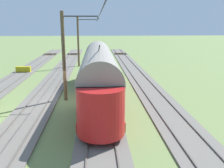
{
  "coord_description": "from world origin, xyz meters",
  "views": [
    {
      "loc": [
        -2.21,
        19.4,
        6.16
      ],
      "look_at": [
        -3.36,
        1.5,
        1.71
      ],
      "focal_mm": 39.16,
      "sensor_mm": 36.0,
      "label": 1
    }
  ],
  "objects": [
    {
      "name": "vintage_streetcar",
      "position": [
        -2.4,
        -0.3,
        2.26
      ],
      "size": [
        2.65,
        17.72,
        4.85
      ],
      "color": "red",
      "rests_on": "ground"
    },
    {
      "name": "overhead_wire_run",
      "position": [
        -2.35,
        7.3,
        6.57
      ],
      "size": [
        2.78,
        53.38,
        0.18
      ],
      "color": "black",
      "rests_on": "ground"
    },
    {
      "name": "ground_plane",
      "position": [
        0.0,
        0.0,
        0.0
      ],
      "size": [
        220.0,
        220.0,
        0.0
      ],
      "primitive_type": "plane",
      "color": "olive"
    },
    {
      "name": "track_third_siding",
      "position": [
        2.4,
        -0.31,
        0.05
      ],
      "size": [
        2.8,
        80.0,
        0.18
      ],
      "color": "#666059",
      "rests_on": "ground"
    },
    {
      "name": "catenary_pole_mid_near",
      "position": [
        0.29,
        -0.14,
        3.72
      ],
      "size": [
        2.99,
        0.28,
        7.11
      ],
      "color": "brown",
      "rests_on": "ground"
    },
    {
      "name": "track_adjacent_siding",
      "position": [
        -2.4,
        -0.31,
        0.05
      ],
      "size": [
        2.8,
        80.0,
        0.18
      ],
      "color": "#666059",
      "rests_on": "ground"
    },
    {
      "name": "track_streetcar_siding",
      "position": [
        -7.19,
        -0.31,
        0.05
      ],
      "size": [
        2.8,
        80.0,
        0.18
      ],
      "color": "#666059",
      "rests_on": "ground"
    },
    {
      "name": "track_end_bumper",
      "position": [
        7.19,
        -12.2,
        0.4
      ],
      "size": [
        1.8,
        0.6,
        0.8
      ],
      "primitive_type": "cube",
      "color": "#B2A519",
      "rests_on": "ground"
    },
    {
      "name": "catenary_pole_foreground",
      "position": [
        0.29,
        -16.6,
        3.72
      ],
      "size": [
        2.99,
        0.28,
        7.11
      ],
      "color": "brown",
      "rests_on": "ground"
    }
  ]
}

